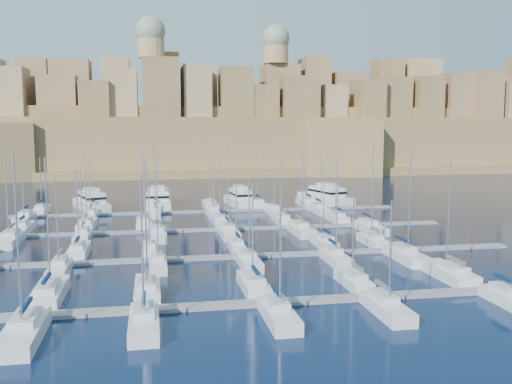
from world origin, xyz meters
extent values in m
plane|color=black|center=(0.00, 0.00, 0.00)|extent=(600.00, 600.00, 0.00)
cube|color=slate|center=(0.00, -34.00, 0.20)|extent=(84.00, 2.00, 0.40)
cube|color=slate|center=(0.00, -12.00, 0.20)|extent=(84.00, 2.00, 0.40)
cube|color=slate|center=(0.00, 10.00, 0.20)|extent=(84.00, 2.00, 0.40)
cube|color=slate|center=(0.00, 32.00, 0.20)|extent=(84.00, 2.00, 0.40)
cube|color=silver|center=(-23.89, -27.86, 0.56)|extent=(3.09, 10.29, 1.71)
cube|color=silver|center=(-23.89, -28.89, 1.76)|extent=(2.16, 4.63, 0.70)
cylinder|color=#9EA0A8|center=(-23.89, -27.34, 8.54)|extent=(0.18, 0.18, 14.26)
cube|color=#0A1E3E|center=(-23.89, -29.40, 2.81)|extent=(0.35, 4.11, 0.35)
cube|color=silver|center=(-13.27, -28.30, 0.53)|extent=(2.82, 9.40, 1.67)
cube|color=silver|center=(-13.27, -29.24, 1.72)|extent=(1.97, 4.23, 0.70)
cylinder|color=#9EA0A8|center=(-13.27, -27.83, 8.44)|extent=(0.18, 0.18, 14.13)
cube|color=#595B60|center=(-13.27, -29.71, 2.77)|extent=(0.35, 3.76, 0.35)
cube|color=silver|center=(-1.12, -28.48, 0.53)|extent=(2.71, 9.03, 1.65)
cube|color=silver|center=(-1.12, -29.39, 1.70)|extent=(1.90, 4.06, 0.70)
cylinder|color=#9EA0A8|center=(-1.12, -28.03, 6.89)|extent=(0.18, 0.18, 11.08)
cube|color=#0A1E3E|center=(-1.12, -29.84, 2.75)|extent=(0.35, 3.61, 0.35)
cube|color=silver|center=(10.95, -28.98, 0.50)|extent=(2.41, 8.04, 1.60)
cube|color=silver|center=(10.95, -29.78, 1.65)|extent=(1.69, 3.62, 0.70)
cylinder|color=#9EA0A8|center=(10.95, -28.58, 6.78)|extent=(0.18, 0.18, 10.95)
cube|color=#595B60|center=(10.95, -30.18, 2.70)|extent=(0.35, 3.22, 0.35)
cube|color=silver|center=(23.89, -27.87, 0.56)|extent=(3.08, 10.25, 1.71)
cube|color=silver|center=(23.89, -28.90, 1.76)|extent=(2.15, 4.61, 0.70)
cylinder|color=#9EA0A8|center=(23.89, -27.36, 8.38)|extent=(0.18, 0.18, 13.93)
cube|color=#595B60|center=(23.89, -29.41, 2.81)|extent=(0.35, 4.10, 0.35)
cube|color=silver|center=(-24.06, -40.24, 0.56)|extent=(3.14, 10.48, 1.72)
cube|color=silver|center=(-24.06, -39.19, 1.77)|extent=(2.20, 4.72, 0.70)
cylinder|color=#9EA0A8|center=(-24.06, -40.76, 9.25)|extent=(0.18, 0.18, 15.65)
cube|color=#0A1E3E|center=(-24.06, -38.67, 2.82)|extent=(0.35, 4.19, 0.35)
cube|color=silver|center=(-13.49, -39.60, 0.53)|extent=(2.76, 9.21, 1.66)
cube|color=silver|center=(-13.49, -38.68, 1.71)|extent=(1.93, 4.14, 0.70)
cylinder|color=#9EA0A8|center=(-13.49, -40.06, 7.99)|extent=(0.18, 0.18, 13.26)
cube|color=#0A1E3E|center=(-13.49, -38.22, 2.76)|extent=(0.35, 3.68, 0.35)
cube|color=silver|center=(-0.53, -39.48, 0.52)|extent=(2.69, 8.96, 1.65)
cube|color=silver|center=(-0.53, -38.58, 1.70)|extent=(1.88, 4.03, 0.70)
cylinder|color=#9EA0A8|center=(-0.53, -39.93, 6.96)|extent=(0.18, 0.18, 11.22)
cube|color=#0A1E3E|center=(-0.53, -38.14, 2.75)|extent=(0.35, 3.58, 0.35)
cube|color=silver|center=(10.75, -39.41, 0.52)|extent=(2.64, 8.81, 1.64)
cube|color=silver|center=(10.75, -38.52, 1.69)|extent=(1.85, 3.96, 0.70)
cylinder|color=#9EA0A8|center=(10.75, -39.85, 6.58)|extent=(0.18, 0.18, 10.47)
cube|color=#595B60|center=(10.75, -38.08, 2.74)|extent=(0.35, 3.52, 0.35)
cube|color=silver|center=(24.76, -39.01, 0.50)|extent=(2.41, 8.03, 1.60)
cube|color=silver|center=(24.76, -38.21, 1.65)|extent=(1.69, 3.61, 0.70)
cube|color=#0A1E3E|center=(24.76, -37.81, 2.70)|extent=(0.35, 3.21, 0.35)
cube|color=silver|center=(-23.34, -6.49, 0.53)|extent=(2.71, 9.02, 1.65)
cube|color=silver|center=(-23.34, -7.39, 1.70)|extent=(1.89, 4.06, 0.70)
cylinder|color=#9EA0A8|center=(-23.34, -6.04, 7.00)|extent=(0.18, 0.18, 11.30)
cube|color=#0A1E3E|center=(-23.34, -7.84, 2.75)|extent=(0.35, 3.61, 0.35)
cube|color=silver|center=(-13.07, -7.08, 0.50)|extent=(2.35, 7.85, 1.59)
cube|color=silver|center=(-13.07, -7.86, 1.64)|extent=(1.65, 3.53, 0.70)
cylinder|color=#9EA0A8|center=(-13.07, -6.68, 6.69)|extent=(0.18, 0.18, 10.80)
cube|color=#595B60|center=(-13.07, -8.25, 2.69)|extent=(0.35, 3.14, 0.35)
cube|color=silver|center=(0.07, -7.32, 0.48)|extent=(2.21, 7.36, 1.57)
cube|color=silver|center=(0.07, -8.06, 1.62)|extent=(1.54, 3.31, 0.70)
cylinder|color=#9EA0A8|center=(0.07, -6.95, 5.83)|extent=(0.18, 0.18, 9.13)
cube|color=#0A1E3E|center=(0.07, -8.43, 2.67)|extent=(0.35, 2.94, 0.35)
cube|color=silver|center=(14.10, -6.84, 0.51)|extent=(2.50, 8.32, 1.62)
cube|color=silver|center=(14.10, -7.67, 1.67)|extent=(1.75, 3.74, 0.70)
cylinder|color=#9EA0A8|center=(14.10, -6.42, 7.17)|extent=(0.18, 0.18, 11.71)
cube|color=#0A1E3E|center=(14.10, -8.09, 2.72)|extent=(0.35, 3.33, 0.35)
cube|color=silver|center=(22.20, -6.87, 0.51)|extent=(2.48, 8.25, 1.61)
cube|color=silver|center=(22.20, -7.70, 1.66)|extent=(1.73, 3.71, 0.70)
cylinder|color=#9EA0A8|center=(22.20, -6.46, 6.75)|extent=(0.18, 0.18, 10.87)
cube|color=#595B60|center=(22.20, -8.11, 2.71)|extent=(0.35, 3.30, 0.35)
cube|color=silver|center=(-24.49, -17.01, 0.50)|extent=(2.41, 8.02, 1.60)
cube|color=silver|center=(-24.49, -16.21, 1.65)|extent=(1.68, 3.61, 0.70)
cylinder|color=#9EA0A8|center=(-24.49, -17.41, 6.98)|extent=(0.18, 0.18, 11.36)
cube|color=#595B60|center=(-24.49, -15.81, 2.70)|extent=(0.35, 3.21, 0.35)
cube|color=silver|center=(-11.94, -16.78, 0.49)|extent=(2.27, 7.56, 1.58)
cube|color=silver|center=(-11.94, -16.03, 1.63)|extent=(1.59, 3.40, 0.70)
cylinder|color=#9EA0A8|center=(-11.94, -17.16, 6.00)|extent=(0.18, 0.18, 9.45)
cube|color=#595B60|center=(-11.94, -15.65, 2.68)|extent=(0.35, 3.03, 0.35)
cube|color=silver|center=(0.21, -17.40, 0.52)|extent=(2.64, 8.79, 1.64)
cube|color=silver|center=(0.21, -16.52, 1.69)|extent=(1.85, 3.96, 0.70)
cylinder|color=#9EA0A8|center=(0.21, -17.84, 6.62)|extent=(0.18, 0.18, 10.56)
cube|color=#0A1E3E|center=(0.21, -16.08, 2.74)|extent=(0.35, 3.52, 0.35)
cube|color=silver|center=(12.57, -17.21, 0.51)|extent=(2.53, 8.42, 1.62)
cube|color=silver|center=(12.57, -16.37, 1.67)|extent=(1.77, 3.79, 0.70)
cylinder|color=#9EA0A8|center=(12.57, -17.63, 6.88)|extent=(0.18, 0.18, 11.11)
cube|color=#0A1E3E|center=(12.57, -15.95, 2.72)|extent=(0.35, 3.37, 0.35)
cube|color=silver|center=(22.82, -18.02, 0.55)|extent=(3.01, 10.04, 1.70)
cube|color=silver|center=(22.82, -17.02, 1.75)|extent=(2.11, 4.52, 0.70)
cylinder|color=#9EA0A8|center=(22.82, -18.52, 8.55)|extent=(0.18, 0.18, 14.29)
cube|color=#0A1E3E|center=(22.82, -16.51, 2.80)|extent=(0.35, 4.02, 0.35)
cube|color=silver|center=(-35.50, 15.22, 0.51)|extent=(2.53, 8.43, 1.62)
cube|color=silver|center=(-35.50, 14.37, 1.67)|extent=(1.77, 3.80, 0.70)
cylinder|color=#9EA0A8|center=(-35.50, 15.64, 7.82)|extent=(0.18, 0.18, 12.99)
cube|color=#0A1E3E|center=(-35.50, 13.95, 2.72)|extent=(0.35, 3.37, 0.35)
cube|color=silver|center=(-24.64, 15.99, 0.55)|extent=(2.99, 9.98, 1.70)
cube|color=silver|center=(-24.64, 14.99, 1.75)|extent=(2.10, 4.49, 0.70)
cylinder|color=#9EA0A8|center=(-24.64, 16.49, 7.91)|extent=(0.18, 0.18, 13.02)
cube|color=#595B60|center=(-24.64, 14.49, 2.80)|extent=(0.35, 3.99, 0.35)
cube|color=silver|center=(-14.12, 15.87, 0.54)|extent=(2.92, 9.74, 1.69)
cube|color=silver|center=(-14.12, 14.90, 1.74)|extent=(2.05, 4.38, 0.70)
cylinder|color=#9EA0A8|center=(-14.12, 16.36, 8.18)|extent=(0.18, 0.18, 13.59)
cube|color=#595B60|center=(-14.12, 14.41, 2.79)|extent=(0.35, 3.90, 0.35)
cube|color=silver|center=(0.34, 15.92, 0.55)|extent=(2.95, 9.83, 1.69)
cube|color=silver|center=(0.34, 14.93, 1.74)|extent=(2.06, 4.42, 0.70)
cylinder|color=#9EA0A8|center=(0.34, 16.41, 7.84)|extent=(0.18, 0.18, 12.89)
cube|color=#0A1E3E|center=(0.34, 14.44, 2.79)|extent=(0.35, 3.93, 0.35)
cube|color=silver|center=(12.40, 15.29, 0.51)|extent=(2.57, 8.58, 1.63)
cube|color=silver|center=(12.40, 14.43, 1.68)|extent=(1.80, 3.86, 0.70)
cylinder|color=#9EA0A8|center=(12.40, 15.72, 6.90)|extent=(0.18, 0.18, 11.15)
cube|color=#595B60|center=(12.40, 14.00, 2.73)|extent=(0.35, 3.43, 0.35)
cube|color=silver|center=(23.56, 15.59, 0.53)|extent=(2.75, 9.18, 1.66)
cube|color=silver|center=(23.56, 14.67, 1.71)|extent=(1.93, 4.13, 0.70)
cylinder|color=#9EA0A8|center=(23.56, 16.05, 7.40)|extent=(0.18, 0.18, 12.09)
cube|color=#0A1E3E|center=(23.56, 14.21, 2.76)|extent=(0.35, 3.67, 0.35)
cube|color=silver|center=(-35.35, 3.88, 0.56)|extent=(3.07, 10.25, 1.71)
cube|color=silver|center=(-35.35, 4.90, 1.76)|extent=(2.15, 4.61, 0.70)
cylinder|color=#9EA0A8|center=(-35.35, 3.36, 8.02)|extent=(0.18, 0.18, 13.22)
cube|color=#595B60|center=(-35.35, 5.41, 2.81)|extent=(0.35, 4.10, 0.35)
cube|color=silver|center=(-24.08, 4.84, 0.51)|extent=(2.50, 8.32, 1.62)
cube|color=silver|center=(-24.08, 5.67, 1.67)|extent=(1.75, 3.75, 0.70)
cylinder|color=#9EA0A8|center=(-24.08, 4.42, 6.94)|extent=(0.18, 0.18, 11.25)
cube|color=#595B60|center=(-24.08, 6.09, 2.72)|extent=(0.35, 3.33, 0.35)
cube|color=silver|center=(-11.78, 4.12, 0.54)|extent=(2.93, 9.77, 1.69)
cube|color=silver|center=(-11.78, 5.09, 1.74)|extent=(2.05, 4.39, 0.70)
cylinder|color=#9EA0A8|center=(-11.78, 3.63, 7.76)|extent=(0.18, 0.18, 12.74)
cube|color=#0A1E3E|center=(-11.78, 5.58, 2.79)|extent=(0.35, 3.91, 0.35)
cube|color=silver|center=(0.32, 4.04, 0.55)|extent=(2.98, 9.93, 1.70)
cube|color=silver|center=(0.32, 5.03, 1.75)|extent=(2.08, 4.47, 0.70)
cylinder|color=#9EA0A8|center=(0.32, 3.54, 8.90)|extent=(0.18, 0.18, 15.01)
cube|color=#0A1E3E|center=(0.32, 5.53, 2.80)|extent=(0.35, 3.97, 0.35)
cube|color=silver|center=(13.31, 3.88, 0.56)|extent=(3.07, 10.24, 1.71)
cube|color=silver|center=(13.31, 4.90, 1.76)|extent=(2.15, 4.61, 0.70)
cylinder|color=#9EA0A8|center=(13.31, 3.37, 9.17)|extent=(0.18, 0.18, 15.51)
cube|color=#595B60|center=(13.31, 5.41, 2.81)|extent=(0.35, 4.10, 0.35)
cube|color=silver|center=(26.07, 3.85, 0.56)|extent=(3.09, 10.29, 1.71)
cube|color=silver|center=(26.07, 4.88, 1.76)|extent=(2.16, 4.63, 0.70)
cylinder|color=#9EA0A8|center=(26.07, 3.34, 8.83)|extent=(0.18, 0.18, 14.83)
cube|color=#0A1E3E|center=(26.07, 5.40, 2.81)|extent=(0.35, 4.12, 0.35)
cube|color=silver|center=(-36.49, 37.40, 0.52)|extent=(2.64, 8.81, 1.64)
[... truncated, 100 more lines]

